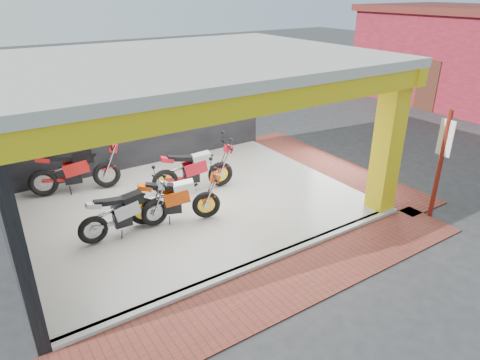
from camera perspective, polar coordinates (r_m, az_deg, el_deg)
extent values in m
plane|color=#2D2D30|center=(9.42, -0.66, -8.14)|extent=(80.00, 80.00, 0.00)
cube|color=silver|center=(10.90, -6.38, -3.16)|extent=(8.00, 6.00, 0.10)
cube|color=beige|center=(9.80, -7.37, 15.60)|extent=(8.40, 6.40, 0.20)
cube|color=black|center=(12.97, -13.17, 8.93)|extent=(8.20, 0.20, 3.50)
cube|color=yellow|center=(10.53, 19.11, 4.67)|extent=(0.50, 0.50, 3.50)
cube|color=yellow|center=(7.34, 3.53, 10.46)|extent=(8.40, 0.30, 0.40)
cube|color=yellow|center=(12.14, 10.48, 15.63)|extent=(0.30, 6.40, 0.40)
cube|color=silver|center=(8.69, 3.06, -10.86)|extent=(8.00, 0.20, 0.10)
cube|color=brown|center=(8.23, 6.36, -13.62)|extent=(9.00, 1.40, 0.03)
cube|color=brown|center=(13.55, 11.91, 1.93)|extent=(1.40, 7.00, 0.03)
cube|color=#3F1E14|center=(20.95, 23.65, 11.45)|extent=(0.06, 1.00, 2.20)
cylinder|color=maroon|center=(10.81, 25.09, 1.68)|extent=(0.10, 0.10, 2.62)
cube|color=white|center=(10.59, 25.73, 5.09)|extent=(0.06, 0.37, 0.84)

